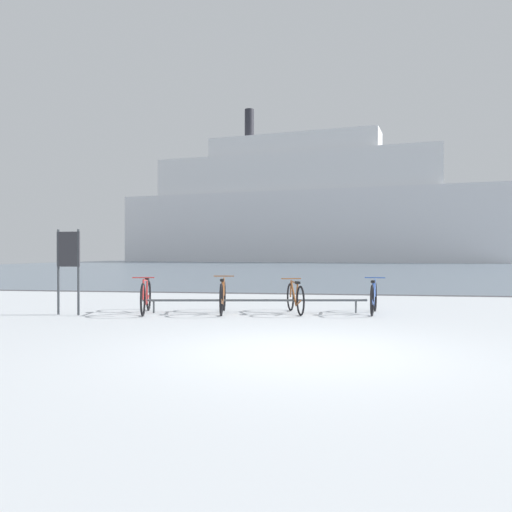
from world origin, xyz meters
TOP-DOWN VIEW (x-y plane):
  - ground at (0.00, 53.90)m, footprint 80.00×132.00m
  - bike_rack at (-1.35, 4.42)m, footprint 4.92×0.89m
  - bicycle_0 at (-3.70, 3.94)m, footprint 0.59×1.74m
  - bicycle_1 at (-2.04, 4.23)m, footprint 0.46×1.69m
  - bicycle_2 at (-0.46, 4.50)m, footprint 0.62×1.55m
  - bicycle_3 at (1.24, 4.72)m, footprint 0.46×1.64m
  - info_sign at (-5.25, 3.41)m, footprint 0.55×0.10m
  - ferry_ship at (-5.96, 73.04)m, footprint 58.04×18.07m

SIDE VIEW (x-z plane):
  - ground at x=0.00m, z-range -0.08..0.00m
  - bike_rack at x=-1.35m, z-range 0.12..0.42m
  - bicycle_2 at x=-0.46m, z-range -0.03..0.72m
  - bicycle_3 at x=1.24m, z-range -0.04..0.75m
  - bicycle_1 at x=-2.04m, z-range -0.04..0.78m
  - bicycle_0 at x=-3.70m, z-range -0.04..0.78m
  - info_sign at x=-5.25m, z-range 0.32..2.15m
  - ferry_ship at x=-5.96m, z-range -3.95..19.96m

